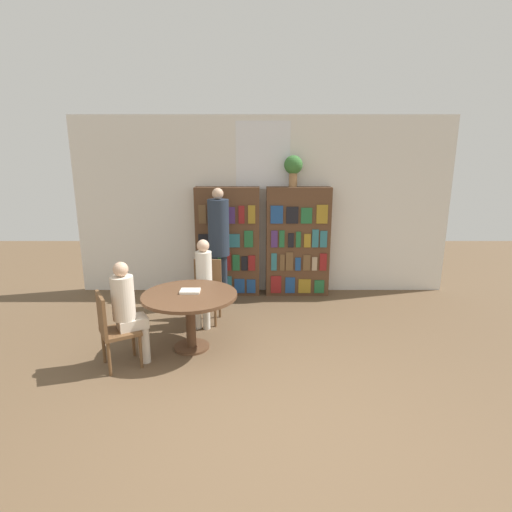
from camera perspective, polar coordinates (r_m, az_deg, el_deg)
The scene contains 12 objects.
ground_plane at distance 3.89m, azimuth 1.69°, elevation -22.94°, with size 16.00×16.00×0.00m, color brown.
wall_back at distance 6.90m, azimuth 0.78°, elevation 7.12°, with size 6.40×0.07×3.00m.
bookshelf_left at distance 6.83m, azimuth -4.21°, elevation 2.02°, with size 1.07×0.34×1.85m.
bookshelf_right at distance 6.84m, azimuth 5.78°, elevation 2.03°, with size 1.07×0.34×1.85m.
flower_vase at distance 6.69m, azimuth 5.16°, elevation 12.58°, with size 0.30×0.30×0.51m.
reading_table at distance 4.97m, azimuth -9.60°, elevation -6.70°, with size 1.16×1.16×0.72m.
chair_near_camera at distance 4.79m, azimuth -19.98°, elevation -9.49°, with size 0.55×0.55×0.89m.
chair_left_side at distance 5.85m, azimuth -7.24°, elevation -4.47°, with size 0.44×0.44×0.89m.
seated_reader_left at distance 5.61m, azimuth -7.72°, elevation -3.27°, with size 0.26×0.36×1.23m.
seated_reader_right at distance 4.75m, azimuth -18.00°, elevation -7.03°, with size 0.40×0.38×1.22m.
librarian_standing at distance 6.29m, azimuth -5.53°, elevation 3.26°, with size 0.33×0.60×1.87m.
open_book_on_table at distance 4.98m, azimuth -9.57°, elevation -4.98°, with size 0.24×0.18×0.03m.
Camera 1 is at (-0.12, -3.10, 2.34)m, focal length 28.00 mm.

